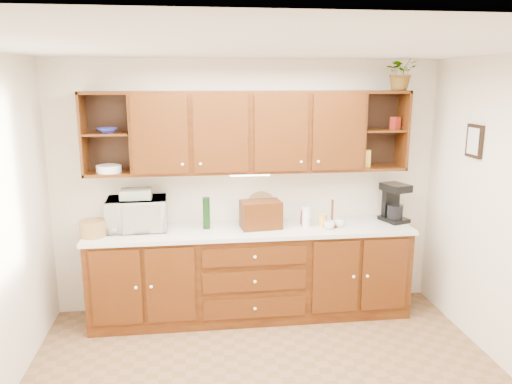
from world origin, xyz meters
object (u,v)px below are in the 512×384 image
object	(u,v)px
coffee_maker	(394,203)
potted_plant	(401,72)
bread_box	(261,215)
microwave	(137,214)

from	to	relation	value
coffee_maker	potted_plant	bearing A→B (deg)	123.24
bread_box	coffee_maker	size ratio (longest dim) A/B	0.98
coffee_maker	microwave	bearing A→B (deg)	161.20
bread_box	potted_plant	size ratio (longest dim) A/B	1.09
microwave	coffee_maker	world-z (taller)	coffee_maker
potted_plant	coffee_maker	bearing A→B (deg)	-38.22
microwave	potted_plant	xyz separation A→B (m)	(2.63, -0.01, 1.37)
microwave	potted_plant	bearing A→B (deg)	-2.30
microwave	potted_plant	distance (m)	2.97
microwave	bread_box	xyz separation A→B (m)	(1.22, -0.10, -0.02)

